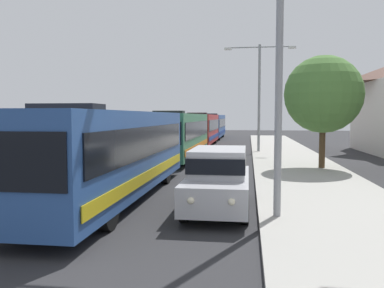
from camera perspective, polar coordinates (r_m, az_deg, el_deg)
name	(u,v)px	position (r m, az deg, el deg)	size (l,w,h in m)	color
bus_lead	(115,151)	(13.99, -11.08, -0.98)	(2.58, 12.10, 3.21)	#284C8C
bus_second_in_line	(180,134)	(26.65, -1.80, 1.45)	(2.58, 12.03, 3.21)	#33724C
bus_middle	(201,128)	(39.03, 1.38, 2.27)	(2.58, 11.17, 3.21)	maroon
bus_fourth_in_line	(213,125)	(51.31, 3.01, 2.69)	(2.58, 12.41, 3.21)	#284C8C
white_suv	(218,177)	(12.22, 3.84, -4.74)	(1.86, 4.84, 1.90)	#B7B7BC
box_truck_oncoming	(197,124)	(60.94, 0.70, 2.93)	(2.35, 8.34, 3.15)	maroon
streetlamp_near	(279,44)	(11.16, 12.50, 13.91)	(6.14, 0.28, 7.52)	gray
streetlamp_mid	(259,87)	(31.51, 9.68, 8.15)	(5.46, 0.28, 8.28)	gray
roadside_tree	(323,94)	(22.06, 18.40, 6.79)	(4.07, 4.07, 5.93)	#4C3823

